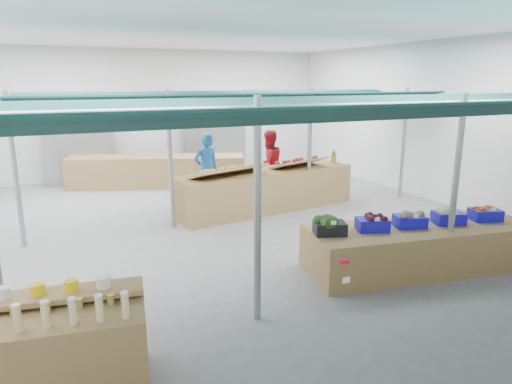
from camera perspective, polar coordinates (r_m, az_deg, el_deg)
floor at (r=10.25m, az=-4.15°, el=-4.32°), size 13.00×13.00×0.00m
hall at (r=11.12m, az=-7.04°, el=10.93°), size 13.00×13.00×13.00m
pole_grid at (r=8.57m, az=4.50°, el=4.58°), size 10.00×4.60×3.00m
awnings at (r=8.47m, az=4.63°, el=11.05°), size 9.50×7.08×0.30m
back_shelving_left at (r=15.32m, az=-21.16°, el=4.67°), size 2.00×0.50×2.00m
back_shelving_right at (r=16.21m, az=-5.05°, el=6.00°), size 2.00×0.50×2.00m
bottle_shelf at (r=5.42m, az=-24.56°, el=-17.43°), size 2.10×1.45×1.16m
veg_counter at (r=8.42m, az=19.66°, el=-6.45°), size 4.07×1.94×0.76m
fruit_counter at (r=11.44m, az=1.30°, el=0.25°), size 4.78×1.75×1.00m
far_counter at (r=14.28m, az=-12.30°, el=2.54°), size 5.29×2.89×0.95m
vendor_left at (r=11.91m, az=-6.22°, el=2.84°), size 0.74×0.54×1.87m
vendor_right at (r=12.58m, az=1.59°, el=3.50°), size 1.00×0.83×1.87m
crate_broccoli at (r=7.45m, az=9.22°, el=-4.05°), size 0.59×0.50×0.35m
crate_beets at (r=7.79m, az=14.34°, el=-3.71°), size 0.59×0.50×0.29m
crate_celeriac at (r=8.14m, az=18.70°, el=-3.17°), size 0.59×0.50×0.31m
crate_cabbage at (r=8.58m, az=22.95°, el=-2.61°), size 0.59×0.50×0.35m
crate_carrots at (r=9.07m, az=26.73°, el=-2.46°), size 0.59×0.50×0.29m
sparrow at (r=7.23m, az=8.44°, el=-3.81°), size 0.12×0.09×0.11m
pole_ribbon at (r=5.55m, az=10.98°, el=-8.68°), size 0.12×0.12×0.28m
apple_heap_yellow at (r=10.64m, az=-3.33°, el=2.86°), size 2.02×1.20×0.27m
apple_heap_red at (r=11.77m, az=5.46°, el=3.87°), size 1.63×1.09×0.27m
pineapple at (r=12.51m, az=9.69°, el=4.40°), size 0.14×0.14×0.39m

